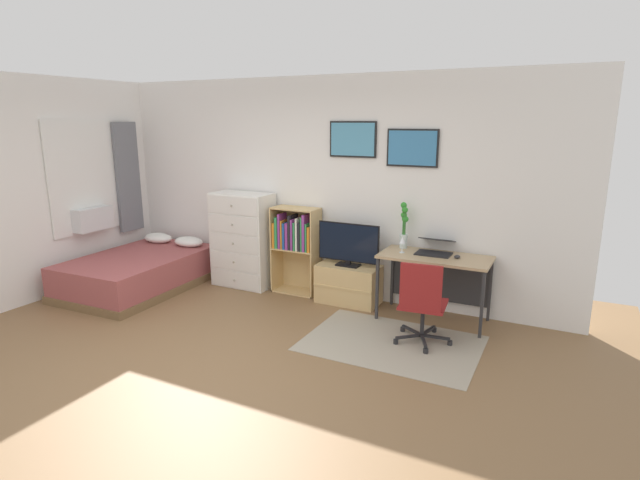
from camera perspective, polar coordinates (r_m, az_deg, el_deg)
ground_plane at (r=4.73m, az=-12.95°, el=-14.28°), size 7.20×7.20×0.00m
wall_back_with_posters at (r=6.29m, az=0.71°, el=5.98°), size 6.12×0.09×2.70m
area_rug at (r=5.18m, az=8.12°, el=-11.48°), size 1.70×1.20×0.01m
bed at (r=7.06m, az=-19.75°, el=-3.34°), size 1.32×1.94×0.58m
dresser at (r=6.75m, az=-8.72°, el=0.01°), size 0.80×0.46×1.25m
bookshelf at (r=6.38m, az=-2.83°, el=-0.13°), size 0.60×0.30×1.11m
tv_stand at (r=6.14m, az=3.26°, el=-4.99°), size 0.75×0.41×0.47m
television at (r=5.98m, az=3.24°, el=-0.55°), size 0.77×0.16×0.52m
desk at (r=5.70m, az=13.05°, el=-2.93°), size 1.18×0.57×0.74m
office_chair at (r=5.03m, az=11.48°, el=-6.82°), size 0.57×0.58×0.86m
laptop at (r=5.71m, az=12.94°, el=-0.79°), size 0.38×0.41×0.17m
computer_mouse at (r=5.56m, az=15.29°, el=-1.84°), size 0.06×0.10×0.03m
bamboo_vase at (r=5.81m, az=9.51°, el=1.60°), size 0.10×0.10×0.53m
wine_glass at (r=5.63m, az=9.31°, el=-0.09°), size 0.07×0.07×0.18m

